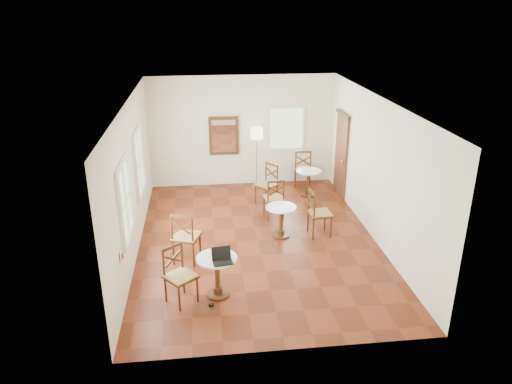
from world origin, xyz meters
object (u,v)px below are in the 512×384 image
Objects in this scene: cafe_table_mid at (281,218)px; chair_near_a at (186,237)px; mouse at (217,256)px; chair_mid_a at (274,198)px; chair_mid_b at (319,213)px; cafe_table_back at (308,180)px; cafe_table_near at (217,272)px; chair_back_b at (267,184)px; floor_lamp at (257,137)px; laptop at (222,258)px; navy_mug at (220,252)px; chair_near_b at (180,275)px; water_glass at (221,255)px; chair_back_a at (303,167)px; power_adapter at (211,305)px.

chair_near_a is (-2.01, -0.85, 0.11)m from cafe_table_mid.
mouse is (0.57, -1.25, 0.22)m from chair_near_a.
chair_mid_b is (0.82, -1.02, 0.02)m from chair_mid_a.
cafe_table_back is at bearing -116.44° from chair_near_a.
chair_back_b reaches higher than cafe_table_near.
floor_lamp is 5.42m from laptop.
mouse is at bearing -120.35° from cafe_table_back.
cafe_table_mid is 2.50m from cafe_table_back.
chair_mid_b is at bearing -97.02° from cafe_table_back.
navy_mug is (-2.49, -4.24, 0.35)m from cafe_table_back.
mouse is at bearing -29.70° from chair_near_b.
navy_mug is at bearing 57.63° from cafe_table_near.
chair_mid_a is 8.71× the size of water_glass.
chair_near_a is 1.04× the size of chair_mid_b.
mouse is (-1.28, -5.10, -0.65)m from floor_lamp.
chair_mid_a is at bearing 58.52° from laptop.
chair_back_b reaches higher than cafe_table_back.
chair_mid_a is 2.73× the size of laptop.
water_glass reaches higher than cafe_table_near.
cafe_table_near is at bearing -122.37° from navy_mug.
floor_lamp reaches higher than chair_back_b.
laptop is at bearing -102.94° from floor_lamp.
chair_mid_b is at bearing -71.91° from floor_lamp.
chair_back_a is 5.80m from laptop.
chair_back_a is at bearing -0.35° from floor_lamp.
mouse reaches higher than cafe_table_mid.
chair_back_b is (-0.04, 0.89, 0.01)m from chair_mid_a.
chair_near_a is 1.70m from power_adapter.
chair_near_a is at bearing -135.17° from cafe_table_back.
chair_mid_a is 3.43m from mouse.
cafe_table_mid is 6.13× the size of water_glass.
cafe_table_back is at bearing 59.59° from navy_mug.
laptop is at bearing 60.21° from chair_mid_a.
chair_mid_a reaches higher than mouse.
cafe_table_back is 5.04m from water_glass.
laptop is (-1.37, -3.23, 0.31)m from chair_mid_a.
chair_mid_a is at bearing 34.45° from chair_mid_b.
chair_near_b is 0.96× the size of chair_back_a.
chair_near_b reaches higher than water_glass.
floor_lamp reaches higher than chair_mid_b.
laptop is 3.67× the size of mouse.
chair_back_a is 11.70× the size of power_adapter.
floor_lamp is at bearing 75.37° from power_adapter.
chair_near_b reaches higher than power_adapter.
cafe_table_near is 4.23m from chair_back_b.
chair_near_a is 1.35m from chair_near_b.
floor_lamp is at bearing 76.27° from navy_mug.
chair_mid_a is at bearing 90.06° from cafe_table_mid.
floor_lamp reaches higher than chair_near_a.
cafe_table_near is 0.35m from water_glass.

